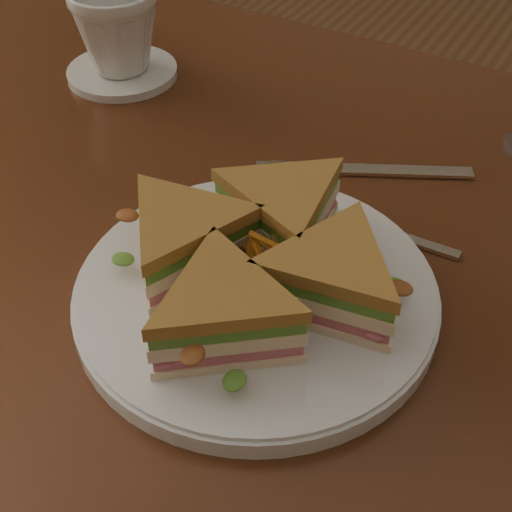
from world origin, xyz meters
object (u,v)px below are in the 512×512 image
(table, at_px, (257,298))
(knife, at_px, (356,170))
(saucer, at_px, (122,72))
(spoon, at_px, (316,208))
(plate, at_px, (256,295))
(sandwich_wedges, at_px, (256,261))
(coffee_cup, at_px, (117,30))

(table, relative_size, knife, 6.07)
(knife, xyz_separation_m, saucer, (-0.32, 0.04, 0.00))
(saucer, bearing_deg, spoon, -20.38)
(plate, distance_m, knife, 0.21)
(table, xyz_separation_m, saucer, (-0.28, 0.16, 0.10))
(sandwich_wedges, bearing_deg, knife, 90.78)
(plate, relative_size, sandwich_wedges, 1.10)
(knife, distance_m, saucer, 0.33)
(table, distance_m, sandwich_wedges, 0.18)
(spoon, relative_size, coffee_cup, 1.78)
(plate, bearing_deg, knife, 90.78)
(sandwich_wedges, height_order, coffee_cup, coffee_cup)
(plate, xyz_separation_m, coffee_cup, (-0.33, 0.25, 0.05))
(plate, relative_size, coffee_cup, 2.82)
(spoon, bearing_deg, knife, 83.28)
(table, distance_m, saucer, 0.34)
(saucer, bearing_deg, knife, -7.23)
(table, xyz_separation_m, spoon, (0.04, 0.04, 0.10))
(table, height_order, coffee_cup, coffee_cup)
(table, height_order, saucer, saucer)
(plate, bearing_deg, coffee_cup, 143.00)
(spoon, xyz_separation_m, coffee_cup, (-0.32, 0.12, 0.05))
(spoon, distance_m, knife, 0.08)
(plate, height_order, sandwich_wedges, sandwich_wedges)
(sandwich_wedges, xyz_separation_m, saucer, (-0.33, 0.25, -0.04))
(sandwich_wedges, xyz_separation_m, knife, (-0.00, 0.21, -0.04))
(knife, distance_m, coffee_cup, 0.33)
(sandwich_wedges, xyz_separation_m, coffee_cup, (-0.33, 0.25, 0.01))
(plate, distance_m, sandwich_wedges, 0.04)
(plate, distance_m, spoon, 0.13)
(sandwich_wedges, relative_size, saucer, 2.02)
(sandwich_wedges, relative_size, coffee_cup, 2.58)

